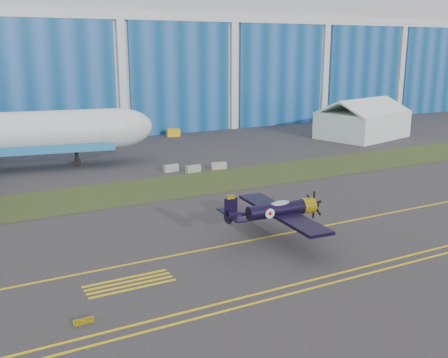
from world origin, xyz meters
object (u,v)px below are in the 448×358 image
shipping_container (98,135)px  tug (173,133)px  warbird (276,210)px  tent (363,118)px

shipping_container → tug: shipping_container is taller
warbird → tent: bearing=44.2°
tent → shipping_container: bearing=144.5°
shipping_container → warbird: bearing=-80.1°
shipping_container → tent: bearing=-11.8°
tent → warbird: bearing=-154.4°
warbird → tug: warbird is taller
warbird → tug: size_ratio=5.34×
tent → tug: 33.54m
warbird → tent: size_ratio=0.71×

